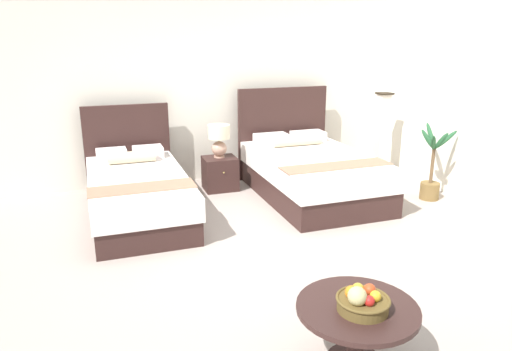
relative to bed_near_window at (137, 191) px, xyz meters
The scene contains 11 objects.
ground_plane 1.95m from the bed_near_window, 53.75° to the right, with size 9.62×9.21×0.02m, color #AA9B91.
wall_back 2.02m from the bed_near_window, 47.78° to the left, with size 9.62×0.12×2.82m, color white.
wall_side_right 4.44m from the bed_near_window, 15.52° to the right, with size 0.12×4.81×2.82m, color white.
bed_near_window is the anchor object (origin of this frame).
bed_near_corner 2.27m from the bed_near_window, ahead, with size 1.42×2.22×1.35m.
nightstand 1.35m from the bed_near_window, 28.38° to the left, with size 0.45×0.42×0.46m.
table_lamp 1.42m from the bed_near_window, 29.13° to the left, with size 0.30×0.30×0.45m.
coffee_table 3.43m from the bed_near_window, 71.16° to the right, with size 0.79×0.79×0.43m.
fruit_bowl 3.49m from the bed_near_window, 71.48° to the right, with size 0.34×0.34×0.19m.
floor_lamp_corner 3.70m from the bed_near_window, ahead, with size 0.20×0.20×1.28m.
potted_palm 3.77m from the bed_near_window, ahead, with size 0.54×0.51×1.00m.
Camera 1 is at (-1.51, -4.06, 2.11)m, focal length 33.59 mm.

